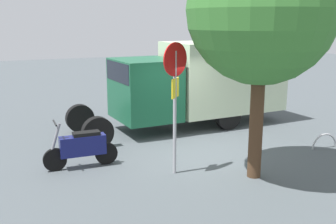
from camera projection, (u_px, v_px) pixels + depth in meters
name	position (u px, v px, depth m)	size (l,w,h in m)	color
ground_plane	(200.00, 153.00, 10.99)	(60.00, 60.00, 0.00)	#474F53
box_truck_near	(199.00, 80.00, 13.62)	(7.33, 2.39, 2.83)	black
motorcycle	(82.00, 147.00, 9.80)	(1.81, 0.55, 1.20)	black
stop_sign	(175.00, 88.00, 9.08)	(0.71, 0.33, 3.06)	#9E9EA3
street_tree	(262.00, 10.00, 8.51)	(3.22, 3.22, 5.37)	#47301E
bike_rack_hoop	(324.00, 148.00, 11.42)	(0.85, 0.85, 0.05)	#B7B7BC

